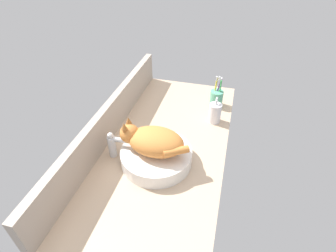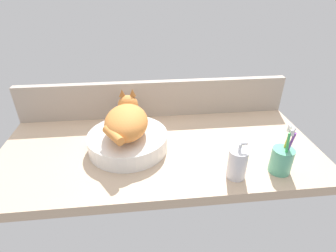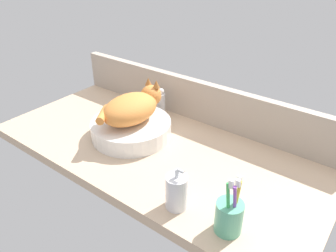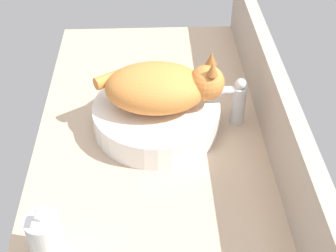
# 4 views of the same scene
# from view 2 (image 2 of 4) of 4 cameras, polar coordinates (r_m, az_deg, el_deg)

# --- Properties ---
(ground_plane) EXTENTS (1.32, 0.61, 0.04)m
(ground_plane) POSITION_cam_2_polar(r_m,az_deg,el_deg) (1.12, -1.88, -5.28)
(ground_plane) COLOR tan
(backsplash_panel) EXTENTS (1.32, 0.04, 0.18)m
(backsplash_panel) POSITION_cam_2_polar(r_m,az_deg,el_deg) (1.31, -2.95, 5.96)
(backsplash_panel) COLOR #AD9E8E
(backsplash_panel) RESTS_ON ground_plane
(sink_basin) EXTENTS (0.32, 0.32, 0.07)m
(sink_basin) POSITION_cam_2_polar(r_m,az_deg,el_deg) (1.09, -8.68, -3.18)
(sink_basin) COLOR white
(sink_basin) RESTS_ON ground_plane
(cat) EXTENTS (0.18, 0.32, 0.14)m
(cat) POSITION_cam_2_polar(r_m,az_deg,el_deg) (1.06, -9.05, 1.42)
(cat) COLOR orange
(cat) RESTS_ON sink_basin
(faucet) EXTENTS (0.04, 0.12, 0.14)m
(faucet) POSITION_cam_2_polar(r_m,az_deg,el_deg) (1.24, -9.09, 3.22)
(faucet) COLOR silver
(faucet) RESTS_ON ground_plane
(soap_dispenser) EXTENTS (0.07, 0.07, 0.14)m
(soap_dispenser) POSITION_cam_2_polar(r_m,az_deg,el_deg) (0.95, 14.85, -7.92)
(soap_dispenser) COLOR silver
(soap_dispenser) RESTS_ON ground_plane
(toothbrush_cup) EXTENTS (0.08, 0.08, 0.19)m
(toothbrush_cup) POSITION_cam_2_polar(r_m,az_deg,el_deg) (1.03, 23.50, -6.71)
(toothbrush_cup) COLOR #5BB28E
(toothbrush_cup) RESTS_ON ground_plane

